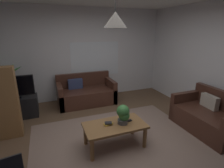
{
  "coord_description": "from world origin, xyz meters",
  "views": [
    {
      "loc": [
        -1.15,
        -2.66,
        2.03
      ],
      "look_at": [
        0.0,
        0.3,
        1.05
      ],
      "focal_mm": 28.3,
      "sensor_mm": 36.0,
      "label": 1
    }
  ],
  "objects_px": {
    "couch_under_window": "(86,94)",
    "book_on_table_0": "(108,124)",
    "tv_stand": "(18,107)",
    "book_on_table_1": "(108,123)",
    "pendant_lamp": "(115,20)",
    "coffee_table": "(115,128)",
    "remote_on_table_0": "(128,121)",
    "couch_right_side": "(209,118)",
    "potted_palm_corner": "(10,89)",
    "potted_plant_on_table": "(123,114)",
    "tv": "(14,87)"
  },
  "relations": [
    {
      "from": "potted_palm_corner",
      "to": "pendant_lamp",
      "type": "xyz_separation_m",
      "value": [
        1.93,
        -2.31,
        1.58
      ]
    },
    {
      "from": "coffee_table",
      "to": "potted_plant_on_table",
      "type": "xyz_separation_m",
      "value": [
        0.16,
        -0.0,
        0.25
      ]
    },
    {
      "from": "remote_on_table_0",
      "to": "potted_plant_on_table",
      "type": "xyz_separation_m",
      "value": [
        -0.1,
        -0.02,
        0.17
      ]
    },
    {
      "from": "book_on_table_1",
      "to": "potted_plant_on_table",
      "type": "height_order",
      "value": "potted_plant_on_table"
    },
    {
      "from": "book_on_table_0",
      "to": "tv",
      "type": "bearing_deg",
      "value": 132.2
    },
    {
      "from": "couch_right_side",
      "to": "tv",
      "type": "height_order",
      "value": "tv"
    },
    {
      "from": "couch_under_window",
      "to": "tv_stand",
      "type": "distance_m",
      "value": 1.75
    },
    {
      "from": "coffee_table",
      "to": "book_on_table_1",
      "type": "relative_size",
      "value": 8.79
    },
    {
      "from": "potted_plant_on_table",
      "to": "potted_palm_corner",
      "type": "height_order",
      "value": "potted_palm_corner"
    },
    {
      "from": "coffee_table",
      "to": "pendant_lamp",
      "type": "height_order",
      "value": "pendant_lamp"
    },
    {
      "from": "couch_right_side",
      "to": "potted_plant_on_table",
      "type": "xyz_separation_m",
      "value": [
        -1.87,
        0.2,
        0.33
      ]
    },
    {
      "from": "book_on_table_0",
      "to": "potted_plant_on_table",
      "type": "bearing_deg",
      "value": -8.55
    },
    {
      "from": "coffee_table",
      "to": "tv_stand",
      "type": "bearing_deg",
      "value": 133.13
    },
    {
      "from": "couch_under_window",
      "to": "book_on_table_0",
      "type": "xyz_separation_m",
      "value": [
        -0.08,
        -2.1,
        0.17
      ]
    },
    {
      "from": "couch_right_side",
      "to": "pendant_lamp",
      "type": "xyz_separation_m",
      "value": [
        -2.03,
        0.2,
        1.89
      ]
    },
    {
      "from": "couch_under_window",
      "to": "book_on_table_1",
      "type": "height_order",
      "value": "couch_under_window"
    },
    {
      "from": "couch_right_side",
      "to": "book_on_table_0",
      "type": "xyz_separation_m",
      "value": [
        -2.14,
        0.24,
        0.17
      ]
    },
    {
      "from": "book_on_table_0",
      "to": "book_on_table_1",
      "type": "relative_size",
      "value": 1.29
    },
    {
      "from": "potted_plant_on_table",
      "to": "tv",
      "type": "bearing_deg",
      "value": 135.89
    },
    {
      "from": "potted_palm_corner",
      "to": "potted_plant_on_table",
      "type": "bearing_deg",
      "value": -47.81
    },
    {
      "from": "tv_stand",
      "to": "remote_on_table_0",
      "type": "bearing_deg",
      "value": -42.74
    },
    {
      "from": "book_on_table_1",
      "to": "potted_plant_on_table",
      "type": "relative_size",
      "value": 0.36
    },
    {
      "from": "couch_right_side",
      "to": "coffee_table",
      "type": "xyz_separation_m",
      "value": [
        -2.03,
        0.2,
        0.08
      ]
    },
    {
      "from": "book_on_table_1",
      "to": "coffee_table",
      "type": "bearing_deg",
      "value": -13.41
    },
    {
      "from": "potted_plant_on_table",
      "to": "tv_stand",
      "type": "relative_size",
      "value": 0.38
    },
    {
      "from": "coffee_table",
      "to": "tv",
      "type": "height_order",
      "value": "tv"
    },
    {
      "from": "potted_plant_on_table",
      "to": "potted_palm_corner",
      "type": "distance_m",
      "value": 3.12
    },
    {
      "from": "coffee_table",
      "to": "remote_on_table_0",
      "type": "xyz_separation_m",
      "value": [
        0.26,
        0.02,
        0.08
      ]
    },
    {
      "from": "couch_right_side",
      "to": "potted_palm_corner",
      "type": "height_order",
      "value": "potted_palm_corner"
    },
    {
      "from": "coffee_table",
      "to": "tv",
      "type": "distance_m",
      "value": 2.58
    },
    {
      "from": "couch_right_side",
      "to": "potted_plant_on_table",
      "type": "bearing_deg",
      "value": -96.09
    },
    {
      "from": "book_on_table_1",
      "to": "remote_on_table_0",
      "type": "bearing_deg",
      "value": -1.8
    },
    {
      "from": "remote_on_table_0",
      "to": "potted_plant_on_table",
      "type": "bearing_deg",
      "value": -82.9
    },
    {
      "from": "book_on_table_1",
      "to": "pendant_lamp",
      "type": "bearing_deg",
      "value": -13.41
    },
    {
      "from": "remote_on_table_0",
      "to": "tv",
      "type": "height_order",
      "value": "tv"
    },
    {
      "from": "couch_right_side",
      "to": "potted_palm_corner",
      "type": "xyz_separation_m",
      "value": [
        -3.97,
        2.51,
        0.32
      ]
    },
    {
      "from": "book_on_table_1",
      "to": "remote_on_table_0",
      "type": "relative_size",
      "value": 0.77
    },
    {
      "from": "couch_under_window",
      "to": "remote_on_table_0",
      "type": "relative_size",
      "value": 9.83
    },
    {
      "from": "potted_palm_corner",
      "to": "couch_right_side",
      "type": "bearing_deg",
      "value": -32.33
    },
    {
      "from": "tv_stand",
      "to": "tv",
      "type": "distance_m",
      "value": 0.52
    },
    {
      "from": "tv_stand",
      "to": "pendant_lamp",
      "type": "distance_m",
      "value": 3.2
    },
    {
      "from": "tv_stand",
      "to": "potted_palm_corner",
      "type": "xyz_separation_m",
      "value": [
        -0.18,
        0.44,
        0.34
      ]
    },
    {
      "from": "tv_stand",
      "to": "potted_palm_corner",
      "type": "bearing_deg",
      "value": 112.69
    },
    {
      "from": "remote_on_table_0",
      "to": "potted_plant_on_table",
      "type": "height_order",
      "value": "potted_plant_on_table"
    },
    {
      "from": "couch_under_window",
      "to": "coffee_table",
      "type": "height_order",
      "value": "couch_under_window"
    },
    {
      "from": "remote_on_table_0",
      "to": "tv_stand",
      "type": "distance_m",
      "value": 2.74
    },
    {
      "from": "couch_under_window",
      "to": "coffee_table",
      "type": "distance_m",
      "value": 2.14
    },
    {
      "from": "pendant_lamp",
      "to": "potted_plant_on_table",
      "type": "bearing_deg",
      "value": -1.59
    },
    {
      "from": "book_on_table_0",
      "to": "potted_palm_corner",
      "type": "height_order",
      "value": "potted_palm_corner"
    },
    {
      "from": "remote_on_table_0",
      "to": "tv_stand",
      "type": "xyz_separation_m",
      "value": [
        -2.01,
        1.86,
        -0.19
      ]
    }
  ]
}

